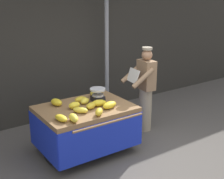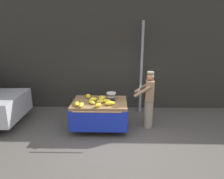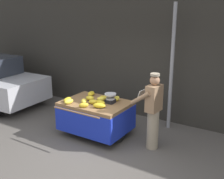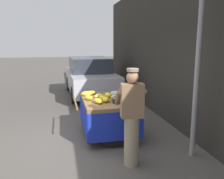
{
  "view_description": "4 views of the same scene",
  "coord_description": "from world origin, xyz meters",
  "px_view_note": "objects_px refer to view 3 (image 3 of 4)",
  "views": [
    {
      "loc": [
        -3.0,
        -3.43,
        2.75
      ],
      "look_at": [
        -0.04,
        0.9,
        1.07
      ],
      "focal_mm": 50.05,
      "sensor_mm": 36.0,
      "label": 1
    },
    {
      "loc": [
        -0.08,
        -4.44,
        2.77
      ],
      "look_at": [
        -0.21,
        1.05,
        1.19
      ],
      "focal_mm": 31.53,
      "sensor_mm": 36.0,
      "label": 2
    },
    {
      "loc": [
        3.19,
        -4.25,
        3.06
      ],
      "look_at": [
        -0.1,
        0.93,
        1.24
      ],
      "focal_mm": 45.2,
      "sensor_mm": 36.0,
      "label": 3
    },
    {
      "loc": [
        4.71,
        -0.1,
        2.15
      ],
      "look_at": [
        -0.23,
        0.95,
        1.15
      ],
      "focal_mm": 38.93,
      "sensor_mm": 36.0,
      "label": 4
    }
  ],
  "objects_px": {
    "banana_bunch_11": "(104,98)",
    "banana_bunch_4": "(117,99)",
    "banana_bunch_1": "(99,106)",
    "banana_bunch_10": "(101,103)",
    "banana_cart": "(96,111)",
    "banana_bunch_6": "(84,105)",
    "banana_bunch_9": "(101,99)",
    "banana_bunch_0": "(84,101)",
    "banana_bunch_2": "(68,99)",
    "banana_bunch_8": "(69,101)",
    "street_pole": "(172,68)",
    "banana_bunch_3": "(93,102)",
    "vendor_person": "(153,111)",
    "banana_bunch_5": "(90,98)",
    "banana_bunch_7": "(91,94)",
    "weighing_scale": "(110,98)"
  },
  "relations": [
    {
      "from": "banana_bunch_11",
      "to": "banana_bunch_4",
      "type": "bearing_deg",
      "value": 13.07
    },
    {
      "from": "banana_bunch_1",
      "to": "banana_bunch_10",
      "type": "xyz_separation_m",
      "value": [
        -0.09,
        0.19,
        -0.0
      ]
    },
    {
      "from": "banana_cart",
      "to": "banana_bunch_1",
      "type": "bearing_deg",
      "value": -43.03
    },
    {
      "from": "banana_bunch_4",
      "to": "banana_cart",
      "type": "bearing_deg",
      "value": -138.99
    },
    {
      "from": "banana_bunch_6",
      "to": "banana_bunch_9",
      "type": "xyz_separation_m",
      "value": [
        0.07,
        0.58,
        -0.01
      ]
    },
    {
      "from": "banana_cart",
      "to": "banana_bunch_10",
      "type": "height_order",
      "value": "banana_bunch_10"
    },
    {
      "from": "banana_bunch_0",
      "to": "banana_bunch_9",
      "type": "xyz_separation_m",
      "value": [
        0.27,
        0.33,
        0.0
      ]
    },
    {
      "from": "banana_bunch_0",
      "to": "banana_bunch_2",
      "type": "height_order",
      "value": "same"
    },
    {
      "from": "banana_bunch_1",
      "to": "banana_bunch_8",
      "type": "xyz_separation_m",
      "value": [
        -0.76,
        -0.16,
        0.0
      ]
    },
    {
      "from": "banana_bunch_8",
      "to": "street_pole",
      "type": "bearing_deg",
      "value": 45.21
    },
    {
      "from": "banana_bunch_3",
      "to": "vendor_person",
      "type": "height_order",
      "value": "vendor_person"
    },
    {
      "from": "banana_bunch_5",
      "to": "banana_bunch_11",
      "type": "bearing_deg",
      "value": 43.14
    },
    {
      "from": "banana_bunch_7",
      "to": "banana_bunch_8",
      "type": "relative_size",
      "value": 0.98
    },
    {
      "from": "street_pole",
      "to": "banana_bunch_5",
      "type": "bearing_deg",
      "value": -138.9
    },
    {
      "from": "banana_bunch_5",
      "to": "banana_bunch_7",
      "type": "distance_m",
      "value": 0.36
    },
    {
      "from": "banana_bunch_7",
      "to": "banana_bunch_9",
      "type": "distance_m",
      "value": 0.49
    },
    {
      "from": "banana_cart",
      "to": "weighing_scale",
      "type": "bearing_deg",
      "value": 21.3
    },
    {
      "from": "banana_bunch_4",
      "to": "weighing_scale",
      "type": "bearing_deg",
      "value": -103.14
    },
    {
      "from": "banana_bunch_1",
      "to": "banana_bunch_10",
      "type": "relative_size",
      "value": 1.14
    },
    {
      "from": "street_pole",
      "to": "banana_bunch_1",
      "type": "height_order",
      "value": "street_pole"
    },
    {
      "from": "banana_bunch_6",
      "to": "banana_bunch_8",
      "type": "xyz_separation_m",
      "value": [
        -0.45,
        0.01,
        0.0
      ]
    },
    {
      "from": "banana_bunch_11",
      "to": "banana_bunch_8",
      "type": "bearing_deg",
      "value": -125.97
    },
    {
      "from": "banana_cart",
      "to": "banana_bunch_11",
      "type": "xyz_separation_m",
      "value": [
        0.06,
        0.26,
        0.27
      ]
    },
    {
      "from": "banana_bunch_3",
      "to": "banana_bunch_8",
      "type": "bearing_deg",
      "value": -147.65
    },
    {
      "from": "banana_bunch_11",
      "to": "weighing_scale",
      "type": "bearing_deg",
      "value": -24.63
    },
    {
      "from": "banana_bunch_2",
      "to": "banana_bunch_6",
      "type": "xyz_separation_m",
      "value": [
        0.6,
        -0.13,
        0.01
      ]
    },
    {
      "from": "street_pole",
      "to": "weighing_scale",
      "type": "bearing_deg",
      "value": -129.27
    },
    {
      "from": "banana_bunch_3",
      "to": "banana_bunch_2",
      "type": "bearing_deg",
      "value": -163.87
    },
    {
      "from": "banana_bunch_9",
      "to": "banana_bunch_11",
      "type": "relative_size",
      "value": 0.94
    },
    {
      "from": "weighing_scale",
      "to": "banana_bunch_0",
      "type": "bearing_deg",
      "value": -148.51
    },
    {
      "from": "banana_bunch_8",
      "to": "banana_bunch_9",
      "type": "distance_m",
      "value": 0.78
    },
    {
      "from": "banana_cart",
      "to": "banana_bunch_5",
      "type": "height_order",
      "value": "banana_bunch_5"
    },
    {
      "from": "weighing_scale",
      "to": "banana_bunch_4",
      "type": "height_order",
      "value": "weighing_scale"
    },
    {
      "from": "banana_bunch_5",
      "to": "vendor_person",
      "type": "height_order",
      "value": "vendor_person"
    },
    {
      "from": "weighing_scale",
      "to": "banana_bunch_0",
      "type": "xyz_separation_m",
      "value": [
        -0.54,
        -0.33,
        -0.07
      ]
    },
    {
      "from": "street_pole",
      "to": "vendor_person",
      "type": "height_order",
      "value": "street_pole"
    },
    {
      "from": "banana_bunch_6",
      "to": "banana_bunch_10",
      "type": "distance_m",
      "value": 0.41
    },
    {
      "from": "banana_bunch_8",
      "to": "banana_bunch_10",
      "type": "height_order",
      "value": "banana_bunch_8"
    },
    {
      "from": "banana_bunch_3",
      "to": "weighing_scale",
      "type": "bearing_deg",
      "value": 41.6
    },
    {
      "from": "banana_cart",
      "to": "weighing_scale",
      "type": "xyz_separation_m",
      "value": [
        0.34,
        0.13,
        0.34
      ]
    },
    {
      "from": "street_pole",
      "to": "banana_bunch_2",
      "type": "xyz_separation_m",
      "value": [
        -1.95,
        -1.69,
        -0.68
      ]
    },
    {
      "from": "banana_bunch_10",
      "to": "banana_bunch_3",
      "type": "bearing_deg",
      "value": -168.13
    },
    {
      "from": "banana_bunch_1",
      "to": "banana_bunch_5",
      "type": "bearing_deg",
      "value": 147.85
    },
    {
      "from": "banana_bunch_2",
      "to": "banana_bunch_7",
      "type": "bearing_deg",
      "value": 70.98
    },
    {
      "from": "banana_bunch_0",
      "to": "banana_bunch_7",
      "type": "distance_m",
      "value": 0.56
    },
    {
      "from": "banana_bunch_4",
      "to": "banana_bunch_6",
      "type": "bearing_deg",
      "value": -116.23
    },
    {
      "from": "banana_bunch_6",
      "to": "banana_bunch_10",
      "type": "relative_size",
      "value": 0.86
    },
    {
      "from": "banana_bunch_1",
      "to": "banana_bunch_4",
      "type": "bearing_deg",
      "value": 83.01
    },
    {
      "from": "banana_bunch_10",
      "to": "banana_bunch_9",
      "type": "bearing_deg",
      "value": 121.78
    },
    {
      "from": "weighing_scale",
      "to": "banana_bunch_6",
      "type": "distance_m",
      "value": 0.68
    }
  ]
}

